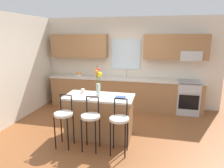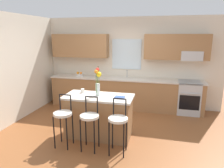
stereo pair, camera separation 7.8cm
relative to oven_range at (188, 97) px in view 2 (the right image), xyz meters
The scene contains 15 objects.
ground_plane 2.53m from the oven_range, 137.62° to the right, with size 14.00×14.00×0.00m, color brown.
wall_left 4.69m from the oven_range, 162.63° to the right, with size 0.12×4.60×2.70m, color beige.
back_wall_assembly 2.11m from the oven_range, behind, with size 5.60×0.50×2.70m.
counter_run 1.84m from the oven_range, behind, with size 4.56×0.64×0.92m.
sink_faucet 1.89m from the oven_range, behind, with size 0.02×0.13×0.23m.
oven_range is the anchor object (origin of this frame).
kitchen_island 2.80m from the oven_range, 136.84° to the right, with size 1.47×0.71×0.92m.
bar_stool_near 3.59m from the oven_range, 136.25° to the right, with size 0.36×0.36×1.04m.
bar_stool_middle 3.22m from the oven_range, 129.46° to the right, with size 0.36×0.36×1.04m.
bar_stool_far 2.90m from the oven_range, 121.03° to the right, with size 0.36×0.36×1.04m.
flower_vase 2.90m from the oven_range, 137.32° to the right, with size 0.14×0.16×0.59m.
mug_ceramic 3.07m from the oven_range, 144.39° to the right, with size 0.08×0.08×0.09m, color silver.
cookbook 2.57m from the oven_range, 128.54° to the right, with size 0.20×0.15×0.03m, color navy.
fruit_bowl_oranges 3.32m from the oven_range, behind, with size 0.24×0.24×0.13m.
bottle_olive_oil 2.72m from the oven_range, behind, with size 0.06×0.06×0.33m.
Camera 2 is at (1.07, -4.25, 2.18)m, focal length 33.16 mm.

